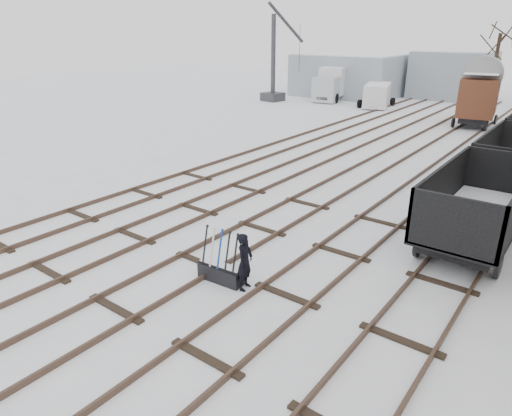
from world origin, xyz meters
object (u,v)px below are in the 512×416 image
(freight_wagon_a, at_px, (476,216))
(panel_van, at_px, (377,95))
(lorry, at_px, (335,83))
(crane, at_px, (274,76))
(ground_frame, at_px, (221,272))
(box_van_wagon, at_px, (479,95))
(worker, at_px, (245,262))

(freight_wagon_a, bearing_deg, panel_van, 119.25)
(lorry, height_order, crane, crane)
(lorry, distance_m, crane, 5.97)
(ground_frame, relative_size, panel_van, 0.31)
(panel_van, bearing_deg, ground_frame, -91.68)
(freight_wagon_a, height_order, panel_van, freight_wagon_a)
(lorry, relative_size, panel_van, 1.43)
(box_van_wagon, bearing_deg, crane, 167.02)
(box_van_wagon, relative_size, crane, 0.59)
(ground_frame, distance_m, panel_van, 32.08)
(freight_wagon_a, distance_m, panel_van, 27.83)
(ground_frame, relative_size, freight_wagon_a, 0.25)
(freight_wagon_a, distance_m, lorry, 32.17)
(box_van_wagon, bearing_deg, freight_wagon_a, -85.47)
(lorry, relative_size, crane, 0.80)
(ground_frame, height_order, crane, crane)
(ground_frame, height_order, freight_wagon_a, freight_wagon_a)
(ground_frame, height_order, box_van_wagon, box_van_wagon)
(panel_van, bearing_deg, freight_wagon_a, -78.27)
(worker, distance_m, panel_van, 32.19)
(freight_wagon_a, height_order, box_van_wagon, box_van_wagon)
(freight_wagon_a, relative_size, crane, 0.69)
(lorry, distance_m, panel_van, 5.50)
(worker, xyz_separation_m, crane, (-18.90, 28.47, 1.50))
(worker, bearing_deg, freight_wagon_a, -44.07)
(crane, bearing_deg, panel_van, 21.77)
(ground_frame, xyz_separation_m, crane, (-18.15, 28.57, 2.00))
(ground_frame, xyz_separation_m, freight_wagon_a, (4.85, 6.57, 0.65))
(worker, bearing_deg, lorry, 12.47)
(worker, height_order, panel_van, panel_van)
(box_van_wagon, xyz_separation_m, panel_van, (-8.99, 3.83, -1.11))
(box_van_wagon, height_order, panel_van, box_van_wagon)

